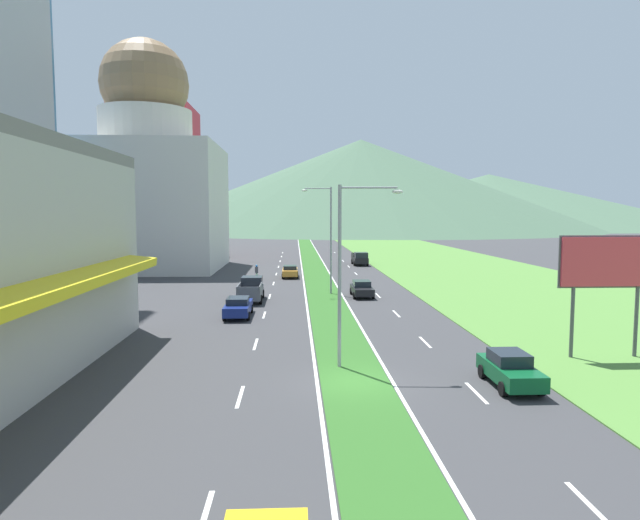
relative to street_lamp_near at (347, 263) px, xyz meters
The scene contains 42 objects.
ground_plane 5.88m from the street_lamp_near, 86.25° to the right, with size 600.00×600.00×0.00m, color #38383A.
grass_median 57.73m from the street_lamp_near, 89.84° to the left, with size 3.20×240.00×0.06m, color #2D6023.
grass_verge_right 61.35m from the street_lamp_near, 70.14° to the left, with size 24.00×240.00×0.06m, color #518438.
lane_dash_left_1 15.16m from the street_lamp_near, 110.33° to the right, with size 0.16×2.80×0.01m, color silver.
lane_dash_left_2 8.34m from the street_lamp_near, 140.14° to the right, with size 0.16×2.80×0.01m, color silver.
lane_dash_left_3 8.85m from the street_lamp_near, 134.19° to the left, with size 0.16×2.80×0.01m, color silver.
lane_dash_left_4 16.01m from the street_lamp_near, 109.07° to the left, with size 0.16×2.80×0.01m, color silver.
lane_dash_left_5 24.56m from the street_lamp_near, 101.88° to the left, with size 0.16×2.80×0.01m, color silver.
lane_dash_left_6 33.46m from the street_lamp_near, 98.59° to the left, with size 0.16×2.80×0.01m, color silver.
lane_dash_left_7 42.49m from the street_lamp_near, 96.72° to the left, with size 0.16×2.80×0.01m, color silver.
lane_dash_left_8 51.57m from the street_lamp_near, 95.52° to the left, with size 0.16×2.80×0.01m, color silver.
lane_dash_left_9 60.69m from the street_lamp_near, 94.68° to the left, with size 0.16×2.80×0.01m, color silver.
lane_dash_left_10 69.83m from the street_lamp_near, 94.06° to the left, with size 0.16×2.80×0.01m, color silver.
lane_dash_left_11 78.98m from the street_lamp_near, 93.59° to the left, with size 0.16×2.80×0.01m, color silver.
lane_dash_right_1 15.27m from the street_lamp_near, 68.43° to the right, with size 0.16×2.80×0.01m, color silver.
lane_dash_right_2 8.53m from the street_lamp_near, 38.05° to the right, with size 0.16×2.80×0.01m, color silver.
lane_dash_right_3 9.04m from the street_lamp_near, 43.96° to the left, with size 0.16×2.80×0.01m, color silver.
lane_dash_right_4 16.11m from the street_lamp_near, 69.75° to the left, with size 0.16×2.80×0.01m, color silver.
lane_dash_right_5 24.63m from the street_lamp_near, 77.36° to the left, with size 0.16×2.80×0.01m, color silver.
lane_dash_right_6 33.51m from the street_lamp_near, 80.84° to the left, with size 0.16×2.80×0.01m, color silver.
lane_dash_right_7 42.52m from the street_lamp_near, 82.83° to the left, with size 0.16×2.80×0.01m, color silver.
lane_dash_right_8 51.60m from the street_lamp_near, 84.11° to the left, with size 0.16×2.80×0.01m, color silver.
lane_dash_right_9 60.72m from the street_lamp_near, 85.01° to the left, with size 0.16×2.80×0.01m, color silver.
lane_dash_right_10 69.85m from the street_lamp_near, 85.67° to the left, with size 0.16×2.80×0.01m, color silver.
lane_dash_right_11 79.00m from the street_lamp_near, 86.17° to the left, with size 0.16×2.80×0.01m, color silver.
edge_line_median_left 57.75m from the street_lamp_near, 91.58° to the left, with size 0.16×240.00×0.01m, color silver.
edge_line_median_right 57.76m from the street_lamp_near, 88.09° to the left, with size 0.16×240.00×0.01m, color silver.
domed_building 54.84m from the street_lamp_near, 114.83° to the left, with size 19.79×19.79×31.16m.
midrise_colored 76.75m from the street_lamp_near, 110.66° to the left, with size 13.26×13.26×26.23m, color #D83847.
hill_far_left 300.36m from the street_lamp_near, 109.60° to the left, with size 227.23×227.23×25.83m, color #516B56.
hill_far_center 233.92m from the street_lamp_near, 82.84° to the left, with size 213.69×213.69×42.40m, color #47664C.
hill_far_right 304.75m from the street_lamp_near, 68.77° to the left, with size 229.23×229.23×30.02m, color #47664C.
street_lamp_near is the anchor object (origin of this frame).
street_lamp_mid 24.73m from the street_lamp_near, 88.62° to the left, with size 2.87×0.28×10.24m.
billboard_roadside 14.04m from the street_lamp_near, ahead, with size 5.24×0.28×6.61m.
car_1 38.65m from the street_lamp_near, 94.71° to the left, with size 1.96×4.65×1.46m.
car_2 15.98m from the street_lamp_near, 116.56° to the left, with size 1.96×4.77×1.49m.
car_3 9.02m from the street_lamp_near, 24.89° to the right, with size 1.87×4.11×1.55m.
car_4 23.72m from the street_lamp_near, 80.96° to the left, with size 1.93×4.52×1.48m.
pickup_truck_0 22.55m from the street_lamp_near, 107.04° to the left, with size 2.18×5.40×2.00m.
pickup_truck_1 53.75m from the street_lamp_near, 82.33° to the left, with size 2.18×5.40×2.00m.
motorcycle_rider 36.78m from the street_lamp_near, 101.07° to the left, with size 0.36×2.00×1.80m.
Camera 1 is at (-2.76, -24.04, 7.80)m, focal length 30.26 mm.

